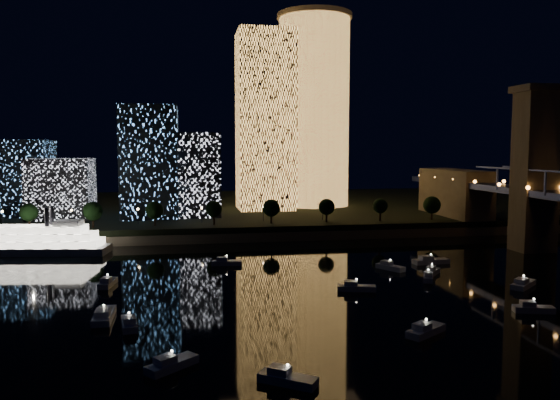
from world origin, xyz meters
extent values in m
plane|color=black|center=(0.00, 0.00, 0.00)|extent=(520.00, 520.00, 0.00)
cube|color=black|center=(0.00, 160.00, 2.50)|extent=(420.00, 160.00, 5.00)
cube|color=#6B5E4C|center=(0.00, 82.00, 1.50)|extent=(420.00, 6.00, 3.00)
cylinder|color=#FFB151|center=(18.79, 146.27, 47.23)|extent=(32.00, 32.00, 84.46)
cylinder|color=#6B5E4C|center=(18.79, 146.27, 90.46)|extent=(34.00, 34.00, 2.00)
cube|color=#FFB151|center=(-5.32, 135.56, 42.95)|extent=(23.85, 23.85, 75.89)
cube|color=silver|center=(-39.45, 117.27, 21.16)|extent=(26.26, 22.22, 32.32)
cube|color=#5DA6FF|center=(-52.82, 116.83, 26.17)|extent=(21.17, 27.52, 42.34)
cube|color=silver|center=(-86.08, 117.67, 16.24)|extent=(22.48, 20.44, 22.48)
cube|color=#5DA6FF|center=(-103.20, 130.58, 19.82)|extent=(21.18, 23.29, 29.65)
cube|color=#6B5E4C|center=(65.00, 50.00, 24.00)|extent=(11.00, 9.00, 48.00)
cube|color=#6B5E4C|center=(65.00, 50.00, 49.00)|extent=(13.00, 11.00, 2.00)
cube|color=#6B5E4C|center=(65.00, 100.00, 11.50)|extent=(12.00, 40.00, 23.00)
cube|color=navy|center=(60.00, 36.00, 21.50)|extent=(0.50, 0.50, 7.00)
cube|color=navy|center=(60.00, 60.00, 21.50)|extent=(0.50, 0.50, 7.00)
sphere|color=#FF9638|center=(59.50, 45.00, 19.80)|extent=(1.20, 1.20, 1.20)
sphere|color=#FF9638|center=(59.50, 90.00, 19.80)|extent=(1.20, 1.20, 1.20)
cube|color=silver|center=(-84.96, 70.55, 1.12)|extent=(45.96, 16.62, 2.25)
cube|color=white|center=(-84.96, 70.55, 3.28)|extent=(42.12, 15.16, 2.06)
cube|color=white|center=(-84.96, 70.55, 5.34)|extent=(38.28, 13.70, 2.06)
cube|color=white|center=(-84.96, 70.55, 7.40)|extent=(32.58, 11.97, 2.06)
cube|color=silver|center=(-73.84, 68.94, 9.18)|extent=(8.22, 6.63, 1.69)
cylinder|color=black|center=(-79.67, 67.89, 11.24)|extent=(1.31, 1.31, 5.62)
cylinder|color=black|center=(-79.13, 71.60, 11.24)|extent=(1.31, 1.31, 5.62)
cube|color=silver|center=(-26.13, -31.01, 0.60)|extent=(8.03, 6.59, 1.20)
cube|color=silver|center=(-27.12, -30.34, 1.70)|extent=(3.47, 3.28, 1.00)
sphere|color=white|center=(-26.13, -31.01, 2.60)|extent=(0.36, 0.36, 0.36)
cube|color=silver|center=(0.40, -15.77, 0.60)|extent=(8.48, 6.92, 1.20)
cube|color=silver|center=(-0.65, -16.47, 1.70)|extent=(3.66, 3.46, 1.00)
sphere|color=white|center=(0.40, -15.77, 2.60)|extent=(0.36, 0.36, 0.36)
cube|color=silver|center=(17.20, 19.71, 0.60)|extent=(4.69, 6.88, 1.20)
cube|color=silver|center=(16.79, 18.81, 1.70)|extent=(2.53, 2.82, 1.00)
sphere|color=white|center=(17.20, 19.71, 2.60)|extent=(0.36, 0.36, 0.36)
cube|color=silver|center=(-41.42, -23.33, 0.60)|extent=(7.70, 7.11, 1.20)
cube|color=silver|center=(-42.33, -24.11, 1.70)|extent=(3.46, 3.38, 1.00)
sphere|color=white|center=(-41.42, -23.33, 2.60)|extent=(0.36, 0.36, 0.36)
cube|color=silver|center=(12.54, 32.12, 0.60)|extent=(6.26, 8.05, 1.20)
cube|color=silver|center=(11.92, 33.13, 1.70)|extent=(3.19, 3.42, 1.00)
sphere|color=white|center=(12.54, 32.12, 2.60)|extent=(0.36, 0.36, 0.36)
cube|color=silver|center=(35.74, 10.21, 0.60)|extent=(8.90, 7.98, 1.20)
cube|color=silver|center=(34.68, 9.35, 1.70)|extent=(3.96, 3.84, 1.00)
sphere|color=white|center=(35.74, 10.21, 2.60)|extent=(0.36, 0.36, 0.36)
cube|color=silver|center=(-54.35, 1.93, 0.60)|extent=(3.26, 10.04, 1.20)
cube|color=silver|center=(-54.34, 0.42, 1.70)|extent=(2.63, 3.52, 1.00)
sphere|color=white|center=(-54.35, 1.93, 2.60)|extent=(0.36, 0.36, 0.36)
cube|color=silver|center=(26.07, -7.53, 0.60)|extent=(7.79, 4.23, 1.20)
cube|color=silver|center=(25.00, -7.24, 1.70)|extent=(3.01, 2.54, 1.00)
sphere|color=white|center=(26.07, -7.53, 2.60)|extent=(0.36, 0.36, 0.36)
cube|color=silver|center=(-57.15, 27.11, 0.60)|extent=(3.64, 7.90, 1.20)
cube|color=silver|center=(-57.34, 25.99, 1.70)|extent=(2.38, 2.95, 1.00)
sphere|color=white|center=(-57.15, 27.11, 2.60)|extent=(0.36, 0.36, 0.36)
cube|color=silver|center=(-28.81, 44.92, 0.60)|extent=(8.44, 3.69, 1.20)
cube|color=silver|center=(-30.02, 45.09, 1.70)|extent=(3.12, 2.49, 1.00)
sphere|color=white|center=(-28.81, 44.92, 2.60)|extent=(0.36, 0.36, 0.36)
cube|color=silver|center=(-2.48, 13.50, 0.60)|extent=(8.76, 4.71, 1.20)
cube|color=silver|center=(-3.69, 13.82, 1.70)|extent=(3.38, 2.85, 1.00)
sphere|color=white|center=(-2.48, 13.50, 2.60)|extent=(0.36, 0.36, 0.36)
cube|color=silver|center=(26.27, 37.58, 0.60)|extent=(10.29, 4.13, 1.20)
cube|color=silver|center=(24.77, 37.44, 1.70)|extent=(3.74, 2.93, 1.00)
sphere|color=white|center=(26.27, 37.58, 2.60)|extent=(0.36, 0.36, 0.36)
cube|color=silver|center=(-49.32, -3.57, 0.60)|extent=(3.69, 8.16, 1.20)
cube|color=silver|center=(-49.14, -4.74, 1.70)|extent=(2.44, 3.04, 1.00)
sphere|color=white|center=(-49.32, -3.57, 2.60)|extent=(0.36, 0.36, 0.36)
cube|color=silver|center=(20.79, 25.30, 0.60)|extent=(6.37, 6.69, 1.20)
cube|color=silver|center=(20.08, 24.53, 1.70)|extent=(3.00, 3.04, 1.00)
sphere|color=white|center=(20.79, 25.30, 2.60)|extent=(0.36, 0.36, 0.36)
cylinder|color=black|center=(-90.00, 88.00, 7.00)|extent=(0.70, 0.70, 4.00)
sphere|color=black|center=(-90.00, 88.00, 10.50)|extent=(5.84, 5.84, 5.84)
cylinder|color=black|center=(-70.00, 88.00, 7.00)|extent=(0.70, 0.70, 4.00)
sphere|color=black|center=(-70.00, 88.00, 10.50)|extent=(6.38, 6.38, 6.38)
cylinder|color=black|center=(-50.00, 88.00, 7.00)|extent=(0.70, 0.70, 4.00)
sphere|color=black|center=(-50.00, 88.00, 10.50)|extent=(5.97, 5.97, 5.97)
cylinder|color=black|center=(-30.00, 88.00, 7.00)|extent=(0.70, 0.70, 4.00)
sphere|color=black|center=(-30.00, 88.00, 10.50)|extent=(5.59, 5.59, 5.59)
cylinder|color=black|center=(-10.00, 88.00, 7.00)|extent=(0.70, 0.70, 4.00)
sphere|color=black|center=(-10.00, 88.00, 10.50)|extent=(6.12, 6.12, 6.12)
cylinder|color=black|center=(10.00, 88.00, 7.00)|extent=(0.70, 0.70, 4.00)
sphere|color=black|center=(10.00, 88.00, 10.50)|extent=(5.82, 5.82, 5.82)
cylinder|color=black|center=(30.00, 88.00, 7.00)|extent=(0.70, 0.70, 4.00)
sphere|color=black|center=(30.00, 88.00, 10.50)|extent=(5.43, 5.43, 5.43)
cylinder|color=black|center=(50.00, 88.00, 7.00)|extent=(0.70, 0.70, 4.00)
sphere|color=black|center=(50.00, 88.00, 10.50)|extent=(6.42, 6.42, 6.42)
cylinder|color=black|center=(-100.00, 94.00, 7.50)|extent=(0.24, 0.24, 5.00)
sphere|color=#FFCC7F|center=(-100.00, 94.00, 10.30)|extent=(0.70, 0.70, 0.70)
cylinder|color=black|center=(-78.00, 94.00, 7.50)|extent=(0.24, 0.24, 5.00)
sphere|color=#FFCC7F|center=(-78.00, 94.00, 10.30)|extent=(0.70, 0.70, 0.70)
cylinder|color=black|center=(-56.00, 94.00, 7.50)|extent=(0.24, 0.24, 5.00)
sphere|color=#FFCC7F|center=(-56.00, 94.00, 10.30)|extent=(0.70, 0.70, 0.70)
cylinder|color=black|center=(-34.00, 94.00, 7.50)|extent=(0.24, 0.24, 5.00)
sphere|color=#FFCC7F|center=(-34.00, 94.00, 10.30)|extent=(0.70, 0.70, 0.70)
cylinder|color=black|center=(-12.00, 94.00, 7.50)|extent=(0.24, 0.24, 5.00)
sphere|color=#FFCC7F|center=(-12.00, 94.00, 10.30)|extent=(0.70, 0.70, 0.70)
cylinder|color=black|center=(10.00, 94.00, 7.50)|extent=(0.24, 0.24, 5.00)
sphere|color=#FFCC7F|center=(10.00, 94.00, 10.30)|extent=(0.70, 0.70, 0.70)
cylinder|color=black|center=(32.00, 94.00, 7.50)|extent=(0.24, 0.24, 5.00)
sphere|color=#FFCC7F|center=(32.00, 94.00, 10.30)|extent=(0.70, 0.70, 0.70)
camera|label=1|loc=(-38.86, -99.73, 31.19)|focal=35.00mm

